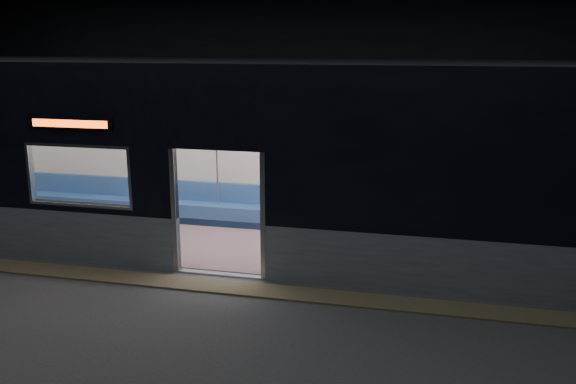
% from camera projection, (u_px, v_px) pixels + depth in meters
% --- Properties ---
extents(station_floor, '(24.00, 14.00, 0.01)m').
position_uv_depth(station_floor, '(196.00, 301.00, 8.86)').
color(station_floor, '#47494C').
rests_on(station_floor, ground).
extents(station_envelope, '(24.00, 14.00, 5.00)m').
position_uv_depth(station_envelope, '(186.00, 42.00, 7.97)').
color(station_envelope, black).
rests_on(station_envelope, station_floor).
extents(tactile_strip, '(22.80, 0.50, 0.03)m').
position_uv_depth(tactile_strip, '(209.00, 286.00, 9.38)').
color(tactile_strip, '#8C7F59').
rests_on(tactile_strip, station_floor).
extents(metro_car, '(18.00, 3.04, 3.35)m').
position_uv_depth(metro_car, '(246.00, 147.00, 10.82)').
color(metro_car, '#91A6AD').
rests_on(metro_car, station_floor).
extents(passenger, '(0.45, 0.75, 1.43)m').
position_uv_depth(passenger, '(491.00, 203.00, 11.04)').
color(passenger, black).
rests_on(passenger, metro_car).
extents(handbag, '(0.36, 0.32, 0.15)m').
position_uv_depth(handbag, '(492.00, 213.00, 10.84)').
color(handbag, black).
rests_on(handbag, passenger).
extents(transit_map, '(0.96, 0.03, 0.63)m').
position_uv_depth(transit_map, '(484.00, 165.00, 11.21)').
color(transit_map, white).
rests_on(transit_map, metro_car).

